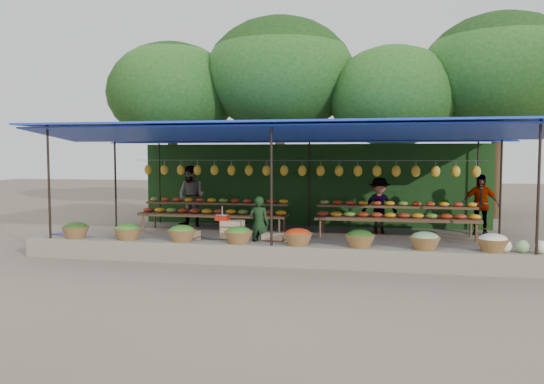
% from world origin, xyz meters
% --- Properties ---
extents(ground, '(60.00, 60.00, 0.00)m').
position_xyz_m(ground, '(0.00, 0.00, 0.00)').
color(ground, '#6A5B4E').
rests_on(ground, ground).
extents(stone_curb, '(10.60, 0.55, 0.40)m').
position_xyz_m(stone_curb, '(0.00, -2.75, 0.20)').
color(stone_curb, gray).
rests_on(stone_curb, ground).
extents(stall_canopy, '(10.80, 6.60, 2.82)m').
position_xyz_m(stall_canopy, '(0.00, 0.07, 2.67)').
color(stall_canopy, black).
rests_on(stall_canopy, ground).
extents(produce_baskets, '(8.98, 0.58, 0.34)m').
position_xyz_m(produce_baskets, '(-0.10, -2.75, 0.56)').
color(produce_baskets, brown).
rests_on(produce_baskets, stone_curb).
extents(netting_backdrop, '(10.60, 0.06, 2.50)m').
position_xyz_m(netting_backdrop, '(0.00, 3.15, 1.25)').
color(netting_backdrop, '#1C4518').
rests_on(netting_backdrop, ground).
extents(tree_row, '(16.51, 5.50, 7.12)m').
position_xyz_m(tree_row, '(0.50, 6.09, 4.70)').
color(tree_row, '#3D2216').
rests_on(tree_row, ground).
extents(fruit_table_left, '(4.21, 0.95, 0.93)m').
position_xyz_m(fruit_table_left, '(-2.49, 1.35, 0.61)').
color(fruit_table_left, '#4E341F').
rests_on(fruit_table_left, ground).
extents(fruit_table_right, '(4.21, 0.95, 0.93)m').
position_xyz_m(fruit_table_right, '(2.51, 1.35, 0.61)').
color(fruit_table_right, '#4E341F').
rests_on(fruit_table_right, ground).
extents(crate_counter, '(2.37, 0.37, 0.77)m').
position_xyz_m(crate_counter, '(-1.04, -2.10, 0.31)').
color(crate_counter, '#A2835D').
rests_on(crate_counter, ground).
extents(weighing_scale, '(0.29, 0.29, 0.31)m').
position_xyz_m(weighing_scale, '(-1.23, -2.10, 0.84)').
color(weighing_scale, '#B11D0E').
rests_on(weighing_scale, crate_counter).
extents(vendor_seated, '(0.47, 0.32, 1.25)m').
position_xyz_m(vendor_seated, '(-0.58, -1.41, 0.62)').
color(vendor_seated, '#19391A').
rests_on(vendor_seated, ground).
extents(customer_left, '(1.05, 0.92, 1.85)m').
position_xyz_m(customer_left, '(-3.50, 2.25, 0.92)').
color(customer_left, slate).
rests_on(customer_left, ground).
extents(customer_mid, '(1.04, 0.66, 1.54)m').
position_xyz_m(customer_mid, '(2.08, 1.96, 0.77)').
color(customer_mid, slate).
rests_on(customer_mid, ground).
extents(customer_right, '(1.01, 0.52, 1.64)m').
position_xyz_m(customer_right, '(4.77, 2.25, 0.82)').
color(customer_right, slate).
rests_on(customer_right, ground).
extents(blue_crate_front, '(0.63, 0.55, 0.32)m').
position_xyz_m(blue_crate_front, '(-5.18, -1.75, 0.16)').
color(blue_crate_front, navy).
rests_on(blue_crate_front, ground).
extents(blue_crate_back, '(0.58, 0.50, 0.29)m').
position_xyz_m(blue_crate_back, '(-5.33, -1.78, 0.15)').
color(blue_crate_back, navy).
rests_on(blue_crate_back, ground).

